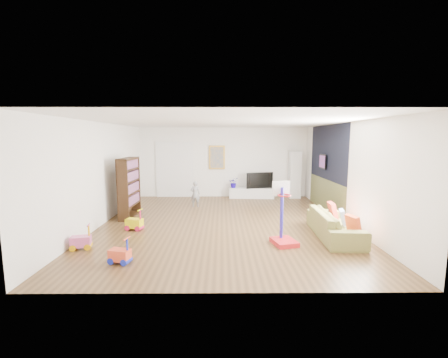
{
  "coord_description": "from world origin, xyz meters",
  "views": [
    {
      "loc": [
        -0.07,
        -7.92,
        2.28
      ],
      "look_at": [
        0.0,
        0.4,
        1.15
      ],
      "focal_mm": 24.0,
      "sensor_mm": 36.0,
      "label": 1
    }
  ],
  "objects_px": {
    "sofa": "(334,224)",
    "basketball_hoop": "(285,214)",
    "media_console": "(252,193)",
    "bookshelf": "(129,188)"
  },
  "relations": [
    {
      "from": "sofa",
      "to": "basketball_hoop",
      "type": "relative_size",
      "value": 1.5
    },
    {
      "from": "media_console",
      "to": "bookshelf",
      "type": "relative_size",
      "value": 0.98
    },
    {
      "from": "media_console",
      "to": "sofa",
      "type": "relative_size",
      "value": 0.83
    },
    {
      "from": "bookshelf",
      "to": "sofa",
      "type": "xyz_separation_m",
      "value": [
        5.32,
        -1.88,
        -0.56
      ]
    },
    {
      "from": "sofa",
      "to": "basketball_hoop",
      "type": "bearing_deg",
      "value": 114.15
    },
    {
      "from": "bookshelf",
      "to": "sofa",
      "type": "bearing_deg",
      "value": -18.47
    },
    {
      "from": "media_console",
      "to": "basketball_hoop",
      "type": "bearing_deg",
      "value": -83.86
    },
    {
      "from": "media_console",
      "to": "basketball_hoop",
      "type": "height_order",
      "value": "basketball_hoop"
    },
    {
      "from": "sofa",
      "to": "bookshelf",
      "type": "bearing_deg",
      "value": 73.47
    },
    {
      "from": "basketball_hoop",
      "to": "bookshelf",
      "type": "bearing_deg",
      "value": 135.21
    }
  ]
}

